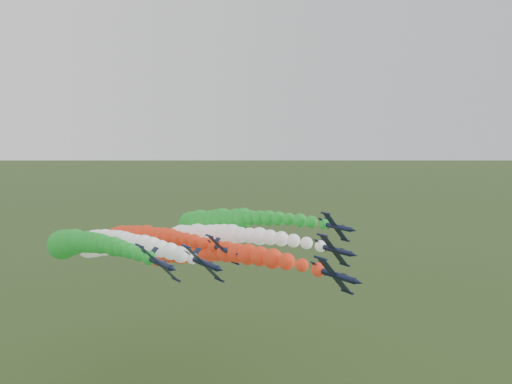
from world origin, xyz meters
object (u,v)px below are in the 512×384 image
(jet_inner_left, at_px, (105,244))
(jet_outer_right, at_px, (212,222))
(jet_inner_right, at_px, (201,237))
(jet_outer_left, at_px, (73,243))
(jet_lead, at_px, (185,251))
(jet_trail, at_px, (132,237))

(jet_inner_left, distance_m, jet_outer_right, 34.74)
(jet_inner_right, relative_size, jet_outer_left, 0.99)
(jet_outer_left, bearing_deg, jet_outer_right, -0.06)
(jet_lead, bearing_deg, jet_trail, 91.00)
(jet_outer_right, relative_size, jet_trail, 1.01)
(jet_inner_right, bearing_deg, jet_lead, -136.30)
(jet_lead, height_order, jet_inner_right, jet_inner_right)
(jet_outer_right, distance_m, jet_trail, 22.72)
(jet_lead, bearing_deg, jet_outer_right, 44.08)
(jet_inner_left, relative_size, jet_outer_right, 0.99)
(jet_lead, relative_size, jet_outer_right, 1.00)
(jet_lead, distance_m, jet_trail, 28.20)
(jet_inner_left, xyz_separation_m, jet_trail, (13.35, 14.36, -2.76))
(jet_outer_left, relative_size, jet_outer_right, 1.00)
(jet_inner_left, distance_m, jet_trail, 19.80)
(jet_inner_left, distance_m, jet_inner_right, 24.77)
(jet_trail, bearing_deg, jet_inner_left, -132.92)
(jet_trail, bearing_deg, jet_outer_right, -21.95)
(jet_lead, distance_m, jet_outer_left, 27.68)
(jet_inner_left, height_order, jet_trail, jet_inner_left)
(jet_inner_right, xyz_separation_m, jet_trail, (-11.13, 17.98, -1.77))
(jet_outer_left, distance_m, jet_trail, 20.78)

